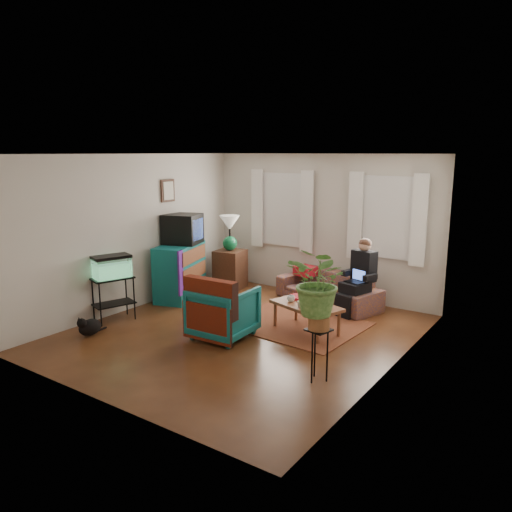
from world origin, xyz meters
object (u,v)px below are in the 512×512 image
Objects in this scene: aquarium_stand at (114,299)px; plant_stand at (318,355)px; armchair at (223,309)px; coffee_table at (306,318)px; sofa at (328,283)px; dresser at (180,271)px; side_table at (230,269)px.

aquarium_stand is 1.10× the size of plant_stand.
aquarium_stand is at bearing 9.95° from armchair.
coffee_table is (0.89, 0.85, -0.20)m from armchair.
armchair reaches higher than aquarium_stand.
coffee_table is at bearing -59.61° from sofa.
side_table is at bearing 54.27° from dresser.
side_table is 0.73× the size of coffee_table.
aquarium_stand reaches higher than coffee_table.
armchair is at bearing 30.73° from aquarium_stand.
aquarium_stand is 0.84× the size of armchair.
armchair is (1.87, 0.42, 0.06)m from aquarium_stand.
sofa reaches higher than plant_stand.
side_table is 0.68× the size of dresser.
coffee_table is at bearing 123.82° from plant_stand.
armchair is 1.31× the size of plant_stand.
aquarium_stand is 3.66m from plant_stand.
aquarium_stand is at bearing -115.22° from sofa.
coffee_table is (2.75, -0.25, -0.29)m from dresser.
dresser is at bearing -167.77° from coffee_table.
side_table is 2.63m from armchair.
sofa is 1.50m from coffee_table.
aquarium_stand reaches higher than plant_stand.
plant_stand is at bearing -38.84° from coffee_table.
dresser is 2.78m from coffee_table.
plant_stand is (3.31, -2.64, -0.06)m from side_table.
coffee_table is 1.64× the size of plant_stand.
plant_stand is at bearing 16.99° from aquarium_stand.
sofa is at bearing 121.48° from coffee_table.
coffee_table is (0.36, -1.45, -0.16)m from sofa.
dresser is at bearing 107.71° from aquarium_stand.
sofa is 3.62m from aquarium_stand.
armchair is (-0.52, -2.29, 0.04)m from sofa.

